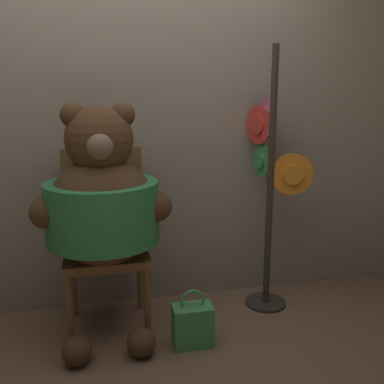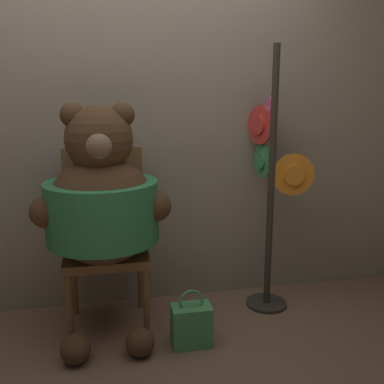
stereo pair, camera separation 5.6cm
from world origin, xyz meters
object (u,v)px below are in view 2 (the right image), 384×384
(teddy_bear, at_px, (102,204))
(handbag_on_ground, at_px, (191,324))
(chair, at_px, (106,232))
(hat_display_rack, at_px, (271,181))

(teddy_bear, xyz_separation_m, handbag_on_ground, (0.48, -0.23, -0.69))
(chair, distance_m, handbag_on_ground, 0.77)
(chair, distance_m, teddy_bear, 0.28)
(hat_display_rack, bearing_deg, chair, -179.11)
(chair, xyz_separation_m, teddy_bear, (-0.01, -0.17, 0.23))
(teddy_bear, xyz_separation_m, hat_display_rack, (1.10, 0.19, 0.05))
(chair, bearing_deg, handbag_on_ground, -40.62)
(chair, height_order, handbag_on_ground, chair)
(hat_display_rack, relative_size, handbag_on_ground, 5.02)
(hat_display_rack, xyz_separation_m, handbag_on_ground, (-0.63, -0.42, -0.74))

